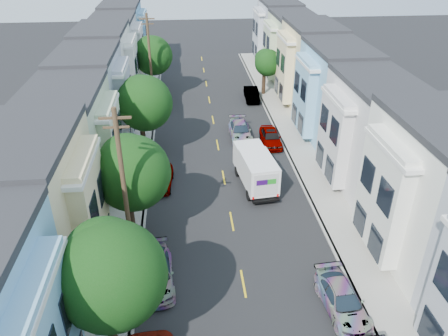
# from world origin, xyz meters

# --- Properties ---
(ground) EXTENTS (160.00, 160.00, 0.00)m
(ground) POSITION_xyz_m (0.00, 0.00, 0.00)
(ground) COLOR black
(ground) RESTS_ON ground
(road_slab) EXTENTS (12.00, 70.00, 0.02)m
(road_slab) POSITION_xyz_m (0.00, 15.00, 0.01)
(road_slab) COLOR black
(road_slab) RESTS_ON ground
(curb_left) EXTENTS (0.30, 70.00, 0.15)m
(curb_left) POSITION_xyz_m (-6.05, 15.00, 0.07)
(curb_left) COLOR gray
(curb_left) RESTS_ON ground
(curb_right) EXTENTS (0.30, 70.00, 0.15)m
(curb_right) POSITION_xyz_m (6.05, 15.00, 0.07)
(curb_right) COLOR gray
(curb_right) RESTS_ON ground
(sidewalk_left) EXTENTS (2.60, 70.00, 0.15)m
(sidewalk_left) POSITION_xyz_m (-7.35, 15.00, 0.07)
(sidewalk_left) COLOR gray
(sidewalk_left) RESTS_ON ground
(sidewalk_right) EXTENTS (2.60, 70.00, 0.15)m
(sidewalk_right) POSITION_xyz_m (7.35, 15.00, 0.07)
(sidewalk_right) COLOR gray
(sidewalk_right) RESTS_ON ground
(centerline) EXTENTS (0.12, 70.00, 0.01)m
(centerline) POSITION_xyz_m (0.00, 15.00, 0.00)
(centerline) COLOR gold
(centerline) RESTS_ON ground
(townhouse_row_left) EXTENTS (5.00, 70.00, 8.50)m
(townhouse_row_left) POSITION_xyz_m (-11.15, 15.00, 0.00)
(townhouse_row_left) COLOR silver
(townhouse_row_left) RESTS_ON ground
(townhouse_row_right) EXTENTS (5.00, 70.00, 8.50)m
(townhouse_row_right) POSITION_xyz_m (11.15, 15.00, 0.00)
(townhouse_row_right) COLOR silver
(townhouse_row_right) RESTS_ON ground
(tree_b) EXTENTS (4.70, 4.70, 7.51)m
(tree_b) POSITION_xyz_m (-6.30, -4.29, 5.14)
(tree_b) COLOR black
(tree_b) RESTS_ON ground
(tree_c) EXTENTS (4.70, 4.70, 7.14)m
(tree_c) POSITION_xyz_m (-6.30, 4.94, 4.77)
(tree_c) COLOR black
(tree_c) RESTS_ON ground
(tree_d) EXTENTS (4.70, 4.70, 7.21)m
(tree_d) POSITION_xyz_m (-6.30, 16.62, 4.84)
(tree_d) COLOR black
(tree_d) RESTS_ON ground
(tree_e) EXTENTS (4.42, 4.42, 7.21)m
(tree_e) POSITION_xyz_m (-6.30, 31.37, 4.97)
(tree_e) COLOR black
(tree_e) RESTS_ON ground
(tree_far_r) EXTENTS (3.10, 3.10, 5.40)m
(tree_far_r) POSITION_xyz_m (6.89, 31.29, 3.81)
(tree_far_r) COLOR black
(tree_far_r) RESTS_ON ground
(utility_pole_near) EXTENTS (1.60, 0.26, 10.00)m
(utility_pole_near) POSITION_xyz_m (-6.30, 2.00, 5.15)
(utility_pole_near) COLOR #42301E
(utility_pole_near) RESTS_ON ground
(utility_pole_far) EXTENTS (1.60, 0.26, 10.00)m
(utility_pole_far) POSITION_xyz_m (-6.30, 28.00, 5.15)
(utility_pole_far) COLOR #42301E
(utility_pole_far) RESTS_ON ground
(fedex_truck) EXTENTS (2.23, 5.79, 2.78)m
(fedex_truck) POSITION_xyz_m (2.32, 10.59, 1.55)
(fedex_truck) COLOR silver
(fedex_truck) RESTS_ON ground
(lead_sedan) EXTENTS (1.98, 4.68, 1.40)m
(lead_sedan) POSITION_xyz_m (2.27, 19.47, 0.70)
(lead_sedan) COLOR black
(lead_sedan) RESTS_ON ground
(parked_left_c) EXTENTS (2.30, 4.71, 1.37)m
(parked_left_c) POSITION_xyz_m (-4.90, 0.64, 0.68)
(parked_left_c) COLOR silver
(parked_left_c) RESTS_ON ground
(parked_left_d) EXTENTS (1.92, 4.29, 1.35)m
(parked_left_d) POSITION_xyz_m (-4.90, 11.24, 0.68)
(parked_left_d) COLOR #4F170F
(parked_left_d) RESTS_ON ground
(parked_right_b) EXTENTS (2.20, 4.56, 1.33)m
(parked_right_b) POSITION_xyz_m (4.90, -2.38, 0.66)
(parked_right_b) COLOR silver
(parked_right_b) RESTS_ON ground
(parked_right_c) EXTENTS (1.80, 4.53, 1.46)m
(parked_right_c) POSITION_xyz_m (4.90, 17.71, 0.73)
(parked_right_c) COLOR black
(parked_right_c) RESTS_ON ground
(parked_right_d) EXTENTS (1.64, 4.26, 1.40)m
(parked_right_d) POSITION_xyz_m (4.90, 29.53, 0.70)
(parked_right_d) COLOR #0F113B
(parked_right_d) RESTS_ON ground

